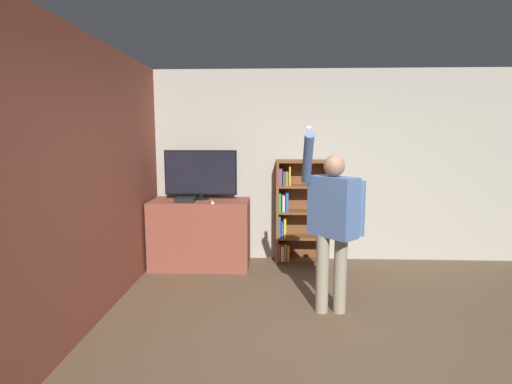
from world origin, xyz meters
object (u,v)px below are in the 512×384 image
(game_console, at_px, (185,200))
(person, at_px, (333,219))
(television, at_px, (201,174))
(bookshelf, at_px, (297,213))

(game_console, height_order, person, person)
(television, xyz_separation_m, bookshelf, (1.32, 0.16, -0.56))
(television, distance_m, bookshelf, 1.44)
(television, relative_size, game_console, 3.94)
(person, bearing_deg, bookshelf, 145.43)
(television, distance_m, person, 2.18)
(game_console, bearing_deg, person, -35.61)
(bookshelf, bearing_deg, game_console, -165.03)
(television, bearing_deg, game_console, -125.02)
(game_console, relative_size, person, 0.13)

